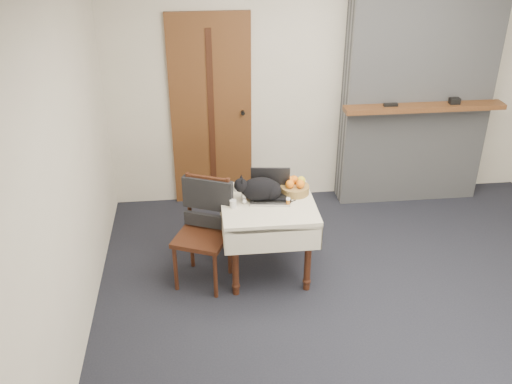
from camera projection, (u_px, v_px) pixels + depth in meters
ground at (372, 306)px, 4.65m from camera, size 4.50×4.50×0.00m
room_shell at (377, 79)px, 4.23m from camera, size 4.52×4.01×2.61m
door at (211, 112)px, 5.80m from camera, size 0.82×0.10×2.00m
chimney at (419, 81)px, 5.75m from camera, size 1.62×0.48×2.60m
side_table at (268, 213)px, 4.81m from camera, size 0.78×0.78×0.70m
laptop at (270, 191)px, 4.80m from camera, size 0.37×0.32×0.25m
cat at (261, 189)px, 4.74m from camera, size 0.48×0.20×0.23m
cream_jar at (233, 204)px, 4.66m from camera, size 0.06×0.06×0.06m
pill_bottle at (288, 202)px, 4.67m from camera, size 0.03×0.03×0.07m
fruit_basket at (295, 187)px, 4.87m from camera, size 0.25×0.25×0.14m
desk_clutter at (290, 198)px, 4.80m from camera, size 0.14×0.05×0.01m
chair at (205, 216)px, 4.75m from camera, size 0.55×0.54×0.93m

